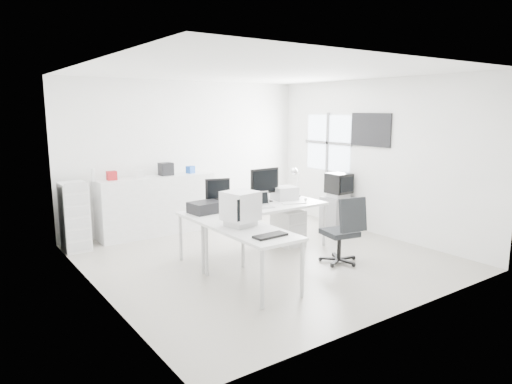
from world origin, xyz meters
TOP-DOWN VIEW (x-y plane):
  - floor at (0.00, 0.00)m, footprint 5.00×5.00m
  - ceiling at (0.00, 0.00)m, footprint 5.00×5.00m
  - back_wall at (0.00, 2.50)m, footprint 5.00×0.02m
  - left_wall at (-2.50, 0.00)m, footprint 0.02×5.00m
  - right_wall at (2.50, 0.00)m, footprint 0.02×5.00m
  - window at (2.48, 1.20)m, footprint 0.02×1.20m
  - wall_picture at (2.47, 0.10)m, footprint 0.04×0.90m
  - main_desk at (0.04, 0.25)m, footprint 2.40×0.80m
  - side_desk at (-0.81, -0.85)m, footprint 0.70×1.40m
  - drawer_pedestal at (0.74, 0.30)m, footprint 0.40×0.50m
  - inkjet_printer at (-0.81, 0.35)m, footprint 0.49×0.39m
  - lcd_monitor_small at (-0.51, 0.50)m, footprint 0.43×0.32m
  - lcd_monitor_large at (0.39, 0.50)m, footprint 0.56×0.23m
  - laptop at (0.09, 0.15)m, footprint 0.35×0.36m
  - white_keyboard at (0.69, 0.10)m, footprint 0.41×0.24m
  - white_mouse at (0.99, 0.15)m, footprint 0.06×0.06m
  - laser_printer at (0.79, 0.47)m, footprint 0.42×0.37m
  - desk_lamp at (1.14, 0.55)m, footprint 0.17×0.17m
  - crt_monitor at (-0.81, -0.60)m, footprint 0.50×0.50m
  - black_keyboard at (-0.81, -1.25)m, footprint 0.44×0.19m
  - office_chair at (0.78, -0.85)m, footprint 0.69×0.69m
  - tv_cabinet at (2.22, 0.60)m, footprint 0.56×0.46m
  - crt_tv at (2.22, 0.60)m, footprint 0.50×0.48m
  - sideboard at (-0.78, 2.24)m, footprint 2.14×0.54m
  - clutter_box_a at (-1.58, 2.24)m, footprint 0.16×0.14m
  - clutter_box_b at (-1.08, 2.24)m, footprint 0.17×0.16m
  - clutter_box_c at (-0.58, 2.24)m, footprint 0.24×0.22m
  - clutter_box_d at (-0.08, 2.24)m, footprint 0.17×0.16m
  - clutter_bottle at (-1.88, 2.28)m, footprint 0.07×0.07m
  - filing_cabinet at (-2.28, 2.05)m, footprint 0.39×0.47m

SIDE VIEW (x-z plane):
  - floor at x=0.00m, z-range -0.01..0.01m
  - drawer_pedestal at x=0.74m, z-range 0.00..0.60m
  - tv_cabinet at x=2.22m, z-range 0.00..0.61m
  - main_desk at x=0.04m, z-range 0.00..0.75m
  - side_desk at x=-0.81m, z-range 0.00..0.75m
  - office_chair at x=0.78m, z-range 0.00..1.02m
  - sideboard at x=-0.78m, z-range 0.00..1.07m
  - filing_cabinet at x=-2.28m, z-range 0.00..1.12m
  - white_keyboard at x=0.69m, z-range 0.75..0.77m
  - black_keyboard at x=-0.81m, z-range 0.75..0.78m
  - white_mouse at x=0.99m, z-range 0.75..0.81m
  - inkjet_printer at x=-0.81m, z-range 0.75..0.91m
  - crt_tv at x=2.22m, z-range 0.61..1.06m
  - laptop at x=0.09m, z-range 0.75..0.95m
  - laser_printer at x=0.79m, z-range 0.75..0.97m
  - desk_lamp at x=1.14m, z-range 0.75..1.21m
  - lcd_monitor_small at x=-0.51m, z-range 0.75..1.23m
  - crt_monitor at x=-0.81m, z-range 0.75..1.24m
  - lcd_monitor_large at x=0.39m, z-range 0.75..1.32m
  - clutter_box_d at x=-0.08m, z-range 1.07..1.21m
  - clutter_box_b at x=-1.08m, z-range 1.07..1.21m
  - clutter_box_a at x=-1.58m, z-range 1.07..1.23m
  - clutter_bottle at x=-1.88m, z-range 1.07..1.29m
  - clutter_box_c at x=-0.58m, z-range 1.07..1.30m
  - back_wall at x=0.00m, z-range 0.00..2.80m
  - left_wall at x=-2.50m, z-range 0.00..2.80m
  - right_wall at x=2.50m, z-range 0.00..2.80m
  - window at x=2.48m, z-range 1.05..2.15m
  - wall_picture at x=2.47m, z-range 1.60..2.20m
  - ceiling at x=0.00m, z-range 2.79..2.80m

